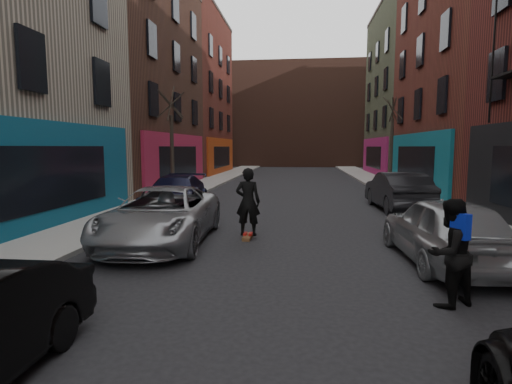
% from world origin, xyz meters
% --- Properties ---
extents(sidewalk_left, '(2.50, 84.00, 0.13)m').
position_xyz_m(sidewalk_left, '(-6.25, 30.00, 0.07)').
color(sidewalk_left, gray).
rests_on(sidewalk_left, ground).
extents(sidewalk_right, '(2.50, 84.00, 0.13)m').
position_xyz_m(sidewalk_right, '(6.25, 30.00, 0.07)').
color(sidewalk_right, gray).
rests_on(sidewalk_right, ground).
extents(buildings_left, '(12.00, 56.00, 16.50)m').
position_xyz_m(buildings_left, '(-13.50, 16.00, 8.25)').
color(buildings_left, maroon).
rests_on(buildings_left, ground).
extents(building_far, '(40.00, 10.00, 14.00)m').
position_xyz_m(building_far, '(0.00, 56.00, 7.00)').
color(building_far, '#47281E').
rests_on(building_far, ground).
extents(tree_left_far, '(2.00, 2.00, 6.50)m').
position_xyz_m(tree_left_far, '(-6.20, 18.00, 3.38)').
color(tree_left_far, black).
rests_on(tree_left_far, sidewalk_left).
extents(tree_right_far, '(2.00, 2.00, 6.80)m').
position_xyz_m(tree_right_far, '(6.20, 24.00, 3.53)').
color(tree_right_far, black).
rests_on(tree_right_far, sidewalk_right).
extents(parked_left_far, '(2.89, 5.73, 1.55)m').
position_xyz_m(parked_left_far, '(-3.33, 8.31, 0.78)').
color(parked_left_far, gray).
rests_on(parked_left_far, ground).
extents(parked_left_end, '(2.49, 5.29, 1.49)m').
position_xyz_m(parked_left_end, '(-4.60, 13.45, 0.75)').
color(parked_left_end, black).
rests_on(parked_left_end, ground).
extents(parked_right_far, '(2.08, 4.72, 1.58)m').
position_xyz_m(parked_right_far, '(3.80, 7.11, 0.79)').
color(parked_right_far, '#94989C').
rests_on(parked_right_far, ground).
extents(parked_right_end, '(2.00, 5.01, 1.62)m').
position_xyz_m(parked_right_end, '(4.60, 15.10, 0.81)').
color(parked_right_end, black).
rests_on(parked_right_end, ground).
extents(skateboard, '(0.24, 0.81, 0.10)m').
position_xyz_m(skateboard, '(-1.01, 9.07, 0.05)').
color(skateboard, brown).
rests_on(skateboard, ground).
extents(skateboarder, '(0.74, 0.49, 1.98)m').
position_xyz_m(skateboarder, '(-1.01, 9.07, 1.09)').
color(skateboarder, black).
rests_on(skateboarder, skateboard).
extents(pedestrian, '(1.12, 1.05, 1.82)m').
position_xyz_m(pedestrian, '(3.00, 4.53, 0.92)').
color(pedestrian, black).
rests_on(pedestrian, ground).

